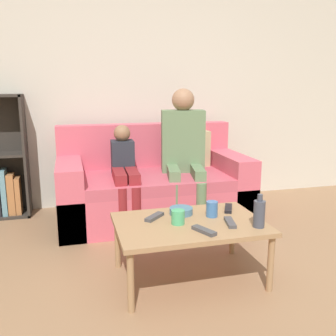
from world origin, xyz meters
TOP-DOWN VIEW (x-y plane):
  - wall_back at (0.00, 2.58)m, footprint 12.00×0.06m
  - couch at (-0.02, 2.02)m, footprint 1.75×0.92m
  - coffee_table at (-0.06, 0.78)m, footprint 0.94×0.64m
  - person_adult at (0.26, 1.94)m, footprint 0.47×0.68m
  - person_child at (-0.31, 1.86)m, footprint 0.23×0.64m
  - cup_near at (-0.14, 0.77)m, footprint 0.09×0.09m
  - cup_far at (0.12, 0.84)m, footprint 0.08×0.08m
  - tv_remote_0 at (-0.03, 0.59)m, footprint 0.11×0.17m
  - tv_remote_1 at (-0.26, 0.90)m, footprint 0.15×0.15m
  - tv_remote_2 at (0.18, 0.68)m, footprint 0.08×0.18m
  - tv_remote_3 at (0.28, 0.94)m, footprint 0.12×0.17m
  - snack_bowl at (-0.06, 0.94)m, footprint 0.16×0.16m
  - bottle at (0.33, 0.59)m, footprint 0.07×0.07m

SIDE VIEW (x-z plane):
  - couch at x=-0.02m, z-range -0.15..0.73m
  - coffee_table at x=-0.06m, z-range 0.16..0.55m
  - tv_remote_0 at x=-0.03m, z-range 0.39..0.41m
  - tv_remote_1 at x=-0.26m, z-range 0.39..0.41m
  - tv_remote_2 at x=0.18m, z-range 0.39..0.41m
  - tv_remote_3 at x=0.28m, z-range 0.39..0.41m
  - snack_bowl at x=-0.06m, z-range 0.39..0.44m
  - cup_near at x=-0.14m, z-range 0.39..0.48m
  - cup_far at x=0.12m, z-range 0.39..0.50m
  - bottle at x=0.33m, z-range 0.38..0.59m
  - person_child at x=-0.31m, z-range 0.06..0.96m
  - person_adult at x=0.26m, z-range 0.09..1.32m
  - wall_back at x=0.00m, z-range 0.00..2.60m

